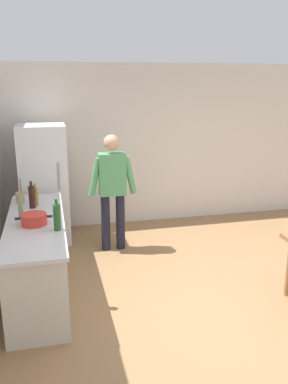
{
  "coord_description": "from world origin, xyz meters",
  "views": [
    {
      "loc": [
        -1.79,
        -3.62,
        2.42
      ],
      "look_at": [
        -0.69,
        0.97,
        1.1
      ],
      "focal_mm": 37.36,
      "sensor_mm": 36.0,
      "label": 1
    }
  ],
  "objects_px": {
    "bottle_oil_amber": "(35,196)",
    "bottle_vinegar_tall": "(21,207)",
    "refrigerator": "(44,185)",
    "cooking_pot": "(34,219)",
    "bottle_wine_dark": "(32,197)",
    "bottle_wine_green": "(57,217)",
    "utensil_jar": "(20,197)",
    "person": "(112,185)"
  },
  "relations": [
    {
      "from": "bottle_oil_amber",
      "to": "bottle_vinegar_tall",
      "type": "xyz_separation_m",
      "value": [
        -0.15,
        -0.47,
        0.02
      ]
    },
    {
      "from": "bottle_vinegar_tall",
      "to": "refrigerator",
      "type": "bearing_deg",
      "value": 80.37
    },
    {
      "from": "cooking_pot",
      "to": "bottle_wine_dark",
      "type": "relative_size",
      "value": 1.18
    },
    {
      "from": "bottle_wine_green",
      "to": "bottle_wine_dark",
      "type": "relative_size",
      "value": 1.0
    },
    {
      "from": "refrigerator",
      "to": "cooking_pot",
      "type": "height_order",
      "value": "refrigerator"
    },
    {
      "from": "cooking_pot",
      "to": "utensil_jar",
      "type": "height_order",
      "value": "utensil_jar"
    },
    {
      "from": "bottle_vinegar_tall",
      "to": "bottle_wine_green",
      "type": "bearing_deg",
      "value": -51.14
    },
    {
      "from": "bottle_oil_amber",
      "to": "cooking_pot",
      "type": "bearing_deg",
      "value": -90.29
    },
    {
      "from": "cooking_pot",
      "to": "bottle_wine_green",
      "type": "bearing_deg",
      "value": -43.55
    },
    {
      "from": "utensil_jar",
      "to": "bottle_vinegar_tall",
      "type": "height_order",
      "value": "same"
    },
    {
      "from": "utensil_jar",
      "to": "bottle_wine_green",
      "type": "xyz_separation_m",
      "value": [
        0.44,
        -1.1,
        0.07
      ]
    },
    {
      "from": "bottle_wine_dark",
      "to": "bottle_vinegar_tall",
      "type": "height_order",
      "value": "bottle_wine_dark"
    },
    {
      "from": "refrigerator",
      "to": "bottle_oil_amber",
      "type": "distance_m",
      "value": 1.03
    },
    {
      "from": "utensil_jar",
      "to": "bottle_wine_green",
      "type": "distance_m",
      "value": 1.18
    },
    {
      "from": "bottle_oil_amber",
      "to": "bottle_wine_dark",
      "type": "distance_m",
      "value": 0.12
    },
    {
      "from": "refrigerator",
      "to": "bottle_oil_amber",
      "type": "bearing_deg",
      "value": -95.68
    },
    {
      "from": "refrigerator",
      "to": "bottle_wine_dark",
      "type": "distance_m",
      "value": 1.15
    },
    {
      "from": "cooking_pot",
      "to": "utensil_jar",
      "type": "relative_size",
      "value": 1.25
    },
    {
      "from": "utensil_jar",
      "to": "bottle_wine_green",
      "type": "relative_size",
      "value": 0.94
    },
    {
      "from": "bottle_vinegar_tall",
      "to": "utensil_jar",
      "type": "bearing_deg",
      "value": 94.18
    },
    {
      "from": "cooking_pot",
      "to": "bottle_oil_amber",
      "type": "xyz_separation_m",
      "value": [
        0.0,
        0.72,
        0.06
      ]
    },
    {
      "from": "cooking_pot",
      "to": "bottle_vinegar_tall",
      "type": "xyz_separation_m",
      "value": [
        -0.15,
        0.25,
        0.08
      ]
    },
    {
      "from": "bottle_vinegar_tall",
      "to": "cooking_pot",
      "type": "bearing_deg",
      "value": -59.91
    },
    {
      "from": "utensil_jar",
      "to": "bottle_oil_amber",
      "type": "distance_m",
      "value": 0.24
    },
    {
      "from": "cooking_pot",
      "to": "person",
      "type": "bearing_deg",
      "value": 48.34
    },
    {
      "from": "refrigerator",
      "to": "bottle_wine_green",
      "type": "distance_m",
      "value": 1.98
    },
    {
      "from": "person",
      "to": "cooking_pot",
      "type": "distance_m",
      "value": 1.59
    },
    {
      "from": "cooking_pot",
      "to": "bottle_vinegar_tall",
      "type": "distance_m",
      "value": 0.3
    },
    {
      "from": "bottle_oil_amber",
      "to": "utensil_jar",
      "type": "bearing_deg",
      "value": 144.65
    },
    {
      "from": "bottle_wine_dark",
      "to": "bottle_vinegar_tall",
      "type": "bearing_deg",
      "value": -107.75
    },
    {
      "from": "refrigerator",
      "to": "bottle_vinegar_tall",
      "type": "xyz_separation_m",
      "value": [
        -0.25,
        -1.48,
        0.14
      ]
    },
    {
      "from": "person",
      "to": "utensil_jar",
      "type": "distance_m",
      "value": 1.29
    },
    {
      "from": "utensil_jar",
      "to": "bottle_wine_green",
      "type": "bearing_deg",
      "value": -68.25
    },
    {
      "from": "bottle_vinegar_tall",
      "to": "person",
      "type": "bearing_deg",
      "value": 37.76
    },
    {
      "from": "utensil_jar",
      "to": "bottle_oil_amber",
      "type": "height_order",
      "value": "utensil_jar"
    },
    {
      "from": "bottle_wine_dark",
      "to": "bottle_vinegar_tall",
      "type": "distance_m",
      "value": 0.37
    },
    {
      "from": "person",
      "to": "bottle_wine_dark",
      "type": "bearing_deg",
      "value": -152.14
    },
    {
      "from": "utensil_jar",
      "to": "bottle_wine_dark",
      "type": "bearing_deg",
      "value": -57.99
    },
    {
      "from": "utensil_jar",
      "to": "bottle_wine_green",
      "type": "height_order",
      "value": "bottle_wine_green"
    },
    {
      "from": "person",
      "to": "bottle_wine_dark",
      "type": "xyz_separation_m",
      "value": [
        -1.09,
        -0.57,
        0.07
      ]
    },
    {
      "from": "bottle_wine_green",
      "to": "refrigerator",
      "type": "bearing_deg",
      "value": 94.11
    },
    {
      "from": "person",
      "to": "bottle_vinegar_tall",
      "type": "xyz_separation_m",
      "value": [
        -1.2,
        -0.93,
        0.06
      ]
    }
  ]
}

